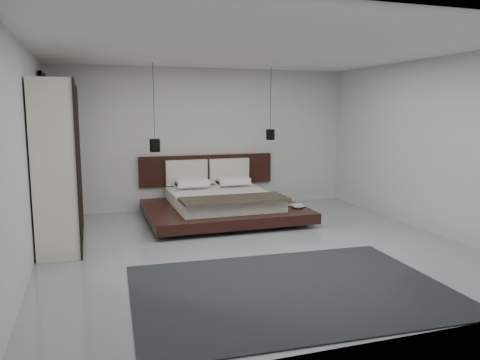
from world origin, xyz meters
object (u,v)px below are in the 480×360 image
object	(u,v)px
lattice_screen	(46,150)
wardrobe	(59,162)
pendant_left	(155,145)
rug	(291,289)
pendant_right	(270,134)
bed	(221,203)

from	to	relation	value
lattice_screen	wardrobe	size ratio (longest dim) A/B	1.07
lattice_screen	pendant_left	xyz separation A→B (m)	(1.84, -0.11, 0.04)
pendant_left	rug	xyz separation A→B (m)	(0.91, -4.04, -1.33)
rug	wardrobe	bearing A→B (deg)	129.65
lattice_screen	pendant_left	size ratio (longest dim) A/B	1.64
lattice_screen	rug	distance (m)	5.14
pendant_right	rug	distance (m)	4.51
bed	pendant_right	bearing A→B (deg)	20.87
pendant_right	pendant_left	bearing A→B (deg)	-180.00
lattice_screen	bed	bearing A→B (deg)	-10.32
lattice_screen	wardrobe	world-z (taller)	lattice_screen
wardrobe	rug	bearing A→B (deg)	-50.35
pendant_right	wardrobe	distance (m)	4.00
wardrobe	bed	bearing A→B (deg)	12.37
pendant_left	wardrobe	xyz separation A→B (m)	(-1.59, -1.03, -0.15)
pendant_left	wardrobe	distance (m)	1.90
wardrobe	pendant_left	bearing A→B (deg)	32.86
bed	pendant_right	xyz separation A→B (m)	(1.13, 0.43, 1.22)
lattice_screen	rug	bearing A→B (deg)	-56.49
bed	pendant_left	size ratio (longest dim) A/B	1.74
pendant_left	bed	bearing A→B (deg)	-20.87
lattice_screen	pendant_left	distance (m)	1.85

